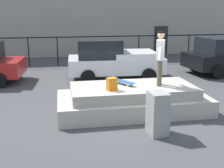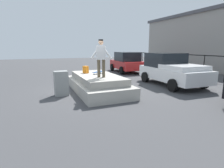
{
  "view_description": "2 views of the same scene",
  "coord_description": "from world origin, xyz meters",
  "px_view_note": "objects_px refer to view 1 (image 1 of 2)",
  "views": [
    {
      "loc": [
        -2.24,
        -8.01,
        3.13
      ],
      "look_at": [
        -0.51,
        1.5,
        0.6
      ],
      "focal_mm": 45.78,
      "sensor_mm": 36.0,
      "label": 1
    },
    {
      "loc": [
        8.32,
        -2.4,
        2.15
      ],
      "look_at": [
        0.45,
        0.92,
        0.4
      ],
      "focal_mm": 28.55,
      "sensor_mm": 36.0,
      "label": 2
    }
  ],
  "objects_px": {
    "backpack": "(112,84)",
    "utility_box": "(158,113)",
    "car_white_pickup_mid": "(113,59)",
    "skateboard": "(124,82)",
    "skateboarder": "(160,55)"
  },
  "relations": [
    {
      "from": "backpack",
      "to": "utility_box",
      "type": "xyz_separation_m",
      "value": [
        0.94,
        -1.4,
        -0.46
      ]
    },
    {
      "from": "car_white_pickup_mid",
      "to": "utility_box",
      "type": "xyz_separation_m",
      "value": [
        0.02,
        -6.26,
        -0.36
      ]
    },
    {
      "from": "utility_box",
      "to": "car_white_pickup_mid",
      "type": "bearing_deg",
      "value": 87.38
    },
    {
      "from": "skateboard",
      "to": "car_white_pickup_mid",
      "type": "bearing_deg",
      "value": 84.22
    },
    {
      "from": "skateboard",
      "to": "utility_box",
      "type": "bearing_deg",
      "value": -76.82
    },
    {
      "from": "skateboard",
      "to": "car_white_pickup_mid",
      "type": "distance_m",
      "value": 4.33
    },
    {
      "from": "skateboard",
      "to": "backpack",
      "type": "xyz_separation_m",
      "value": [
        -0.48,
        -0.56,
        0.09
      ]
    },
    {
      "from": "skateboard",
      "to": "skateboarder",
      "type": "bearing_deg",
      "value": -12.56
    },
    {
      "from": "skateboard",
      "to": "utility_box",
      "type": "distance_m",
      "value": 2.04
    },
    {
      "from": "skateboarder",
      "to": "backpack",
      "type": "bearing_deg",
      "value": -168.69
    },
    {
      "from": "skateboarder",
      "to": "skateboard",
      "type": "bearing_deg",
      "value": 167.44
    },
    {
      "from": "skateboard",
      "to": "car_white_pickup_mid",
      "type": "xyz_separation_m",
      "value": [
        0.44,
        4.31,
        -0.02
      ]
    },
    {
      "from": "car_white_pickup_mid",
      "to": "utility_box",
      "type": "relative_size",
      "value": 3.93
    },
    {
      "from": "skateboarder",
      "to": "car_white_pickup_mid",
      "type": "bearing_deg",
      "value": 98.12
    },
    {
      "from": "skateboarder",
      "to": "car_white_pickup_mid",
      "type": "relative_size",
      "value": 0.38
    }
  ]
}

